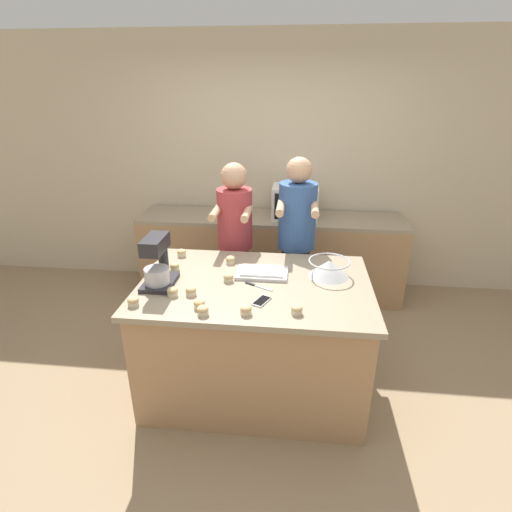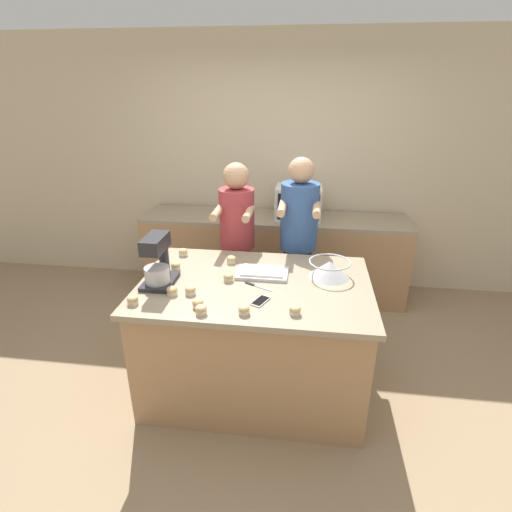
# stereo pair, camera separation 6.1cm
# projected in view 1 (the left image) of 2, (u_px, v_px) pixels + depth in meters

# --- Properties ---
(ground_plane) EXTENTS (16.00, 16.00, 0.00)m
(ground_plane) POSITION_uv_depth(u_px,v_px,m) (255.00, 384.00, 3.16)
(ground_plane) COLOR #937A5B
(back_wall) EXTENTS (10.00, 0.06, 2.70)m
(back_wall) POSITION_uv_depth(u_px,v_px,m) (274.00, 167.00, 4.37)
(back_wall) COLOR beige
(back_wall) RESTS_ON ground_plane
(island_counter) EXTENTS (1.62, 1.10, 0.90)m
(island_counter) POSITION_uv_depth(u_px,v_px,m) (255.00, 336.00, 2.98)
(island_counter) COLOR #A87F56
(island_counter) RESTS_ON ground_plane
(back_counter) EXTENTS (2.80, 0.60, 0.89)m
(back_counter) POSITION_uv_depth(u_px,v_px,m) (271.00, 255.00, 4.41)
(back_counter) COLOR #A87F56
(back_counter) RESTS_ON ground_plane
(person_left) EXTENTS (0.32, 0.49, 1.59)m
(person_left) POSITION_uv_depth(u_px,v_px,m) (235.00, 246.00, 3.57)
(person_left) COLOR brown
(person_left) RESTS_ON ground_plane
(person_right) EXTENTS (0.34, 0.50, 1.64)m
(person_right) POSITION_uv_depth(u_px,v_px,m) (296.00, 246.00, 3.51)
(person_right) COLOR #232328
(person_right) RESTS_ON ground_plane
(stand_mixer) EXTENTS (0.20, 0.30, 0.36)m
(stand_mixer) POSITION_uv_depth(u_px,v_px,m) (158.00, 264.00, 2.71)
(stand_mixer) COLOR #232328
(stand_mixer) RESTS_ON island_counter
(mixing_bowl) EXTENTS (0.30, 0.30, 0.12)m
(mixing_bowl) POSITION_uv_depth(u_px,v_px,m) (329.00, 268.00, 2.88)
(mixing_bowl) COLOR #BCBCC1
(mixing_bowl) RESTS_ON island_counter
(baking_tray) EXTENTS (0.37, 0.23, 0.04)m
(baking_tray) POSITION_uv_depth(u_px,v_px,m) (262.00, 272.00, 2.91)
(baking_tray) COLOR silver
(baking_tray) RESTS_ON island_counter
(microwave_oven) EXTENTS (0.47, 0.35, 0.33)m
(microwave_oven) POSITION_uv_depth(u_px,v_px,m) (295.00, 202.00, 4.14)
(microwave_oven) COLOR silver
(microwave_oven) RESTS_ON back_counter
(cell_phone) EXTENTS (0.12, 0.16, 0.01)m
(cell_phone) POSITION_uv_depth(u_px,v_px,m) (262.00, 301.00, 2.55)
(cell_phone) COLOR silver
(cell_phone) RESTS_ON island_counter
(knife) EXTENTS (0.20, 0.12, 0.01)m
(knife) POSITION_uv_depth(u_px,v_px,m) (257.00, 286.00, 2.75)
(knife) COLOR #BCBCC1
(knife) RESTS_ON island_counter
(cupcake_0) EXTENTS (0.07, 0.07, 0.06)m
(cupcake_0) POSITION_uv_depth(u_px,v_px,m) (246.00, 310.00, 2.41)
(cupcake_0) COLOR beige
(cupcake_0) RESTS_ON island_counter
(cupcake_1) EXTENTS (0.07, 0.07, 0.06)m
(cupcake_1) POSITION_uv_depth(u_px,v_px,m) (133.00, 301.00, 2.50)
(cupcake_1) COLOR beige
(cupcake_1) RESTS_ON island_counter
(cupcake_2) EXTENTS (0.07, 0.07, 0.06)m
(cupcake_2) POSITION_uv_depth(u_px,v_px,m) (191.00, 291.00, 2.63)
(cupcake_2) COLOR beige
(cupcake_2) RESTS_ON island_counter
(cupcake_3) EXTENTS (0.07, 0.07, 0.06)m
(cupcake_3) POSITION_uv_depth(u_px,v_px,m) (230.00, 260.00, 3.09)
(cupcake_3) COLOR beige
(cupcake_3) RESTS_ON island_counter
(cupcake_4) EXTENTS (0.07, 0.07, 0.06)m
(cupcake_4) POSITION_uv_depth(u_px,v_px,m) (203.00, 310.00, 2.40)
(cupcake_4) COLOR beige
(cupcake_4) RESTS_ON island_counter
(cupcake_5) EXTENTS (0.07, 0.07, 0.06)m
(cupcake_5) POSITION_uv_depth(u_px,v_px,m) (228.00, 278.00, 2.81)
(cupcake_5) COLOR beige
(cupcake_5) RESTS_ON island_counter
(cupcake_6) EXTENTS (0.07, 0.07, 0.06)m
(cupcake_6) POSITION_uv_depth(u_px,v_px,m) (182.00, 253.00, 3.22)
(cupcake_6) COLOR beige
(cupcake_6) RESTS_ON island_counter
(cupcake_7) EXTENTS (0.07, 0.07, 0.06)m
(cupcake_7) POSITION_uv_depth(u_px,v_px,m) (175.00, 267.00, 2.98)
(cupcake_7) COLOR beige
(cupcake_7) RESTS_ON island_counter
(cupcake_8) EXTENTS (0.07, 0.07, 0.06)m
(cupcake_8) POSITION_uv_depth(u_px,v_px,m) (297.00, 310.00, 2.41)
(cupcake_8) COLOR beige
(cupcake_8) RESTS_ON island_counter
(cupcake_9) EXTENTS (0.07, 0.07, 0.06)m
(cupcake_9) POSITION_uv_depth(u_px,v_px,m) (172.00, 292.00, 2.62)
(cupcake_9) COLOR beige
(cupcake_9) RESTS_ON island_counter
(cupcake_10) EXTENTS (0.07, 0.07, 0.06)m
(cupcake_10) POSITION_uv_depth(u_px,v_px,m) (199.00, 304.00, 2.47)
(cupcake_10) COLOR beige
(cupcake_10) RESTS_ON island_counter
(cupcake_11) EXTENTS (0.07, 0.07, 0.06)m
(cupcake_11) POSITION_uv_depth(u_px,v_px,m) (159.00, 266.00, 2.99)
(cupcake_11) COLOR beige
(cupcake_11) RESTS_ON island_counter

